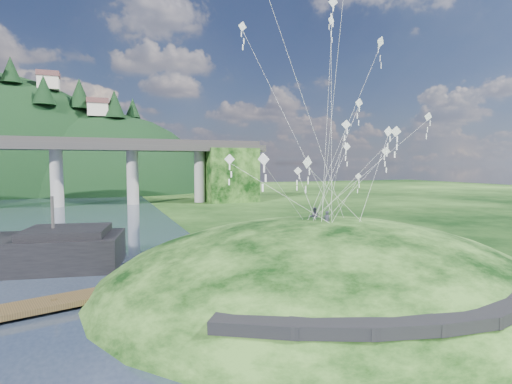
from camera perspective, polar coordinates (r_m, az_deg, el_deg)
name	(u,v)px	position (r m, az deg, el deg)	size (l,w,h in m)	color
ground	(233,305)	(27.36, -3.34, -15.88)	(320.00, 320.00, 0.00)	black
grass_hill	(322,302)	(32.74, 9.45, -15.30)	(36.00, 32.00, 13.00)	black
footpath	(436,310)	(22.51, 24.38, -15.09)	(22.29, 5.84, 0.83)	black
bridge	(2,162)	(96.32, -32.57, 3.67)	(160.00, 11.00, 15.00)	#2D2B2B
wooden_dock	(105,293)	(30.06, -20.77, -13.35)	(14.88, 6.25, 1.06)	#332715
kite_flyers	(318,208)	(32.58, 8.80, -2.29)	(1.33, 3.50, 1.62)	#262633
kite_swarm	(333,96)	(31.85, 10.97, 13.27)	(16.78, 12.95, 19.86)	silver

